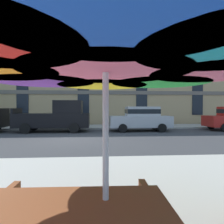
% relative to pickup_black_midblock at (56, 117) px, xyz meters
% --- Properties ---
extents(ground_plane, '(120.00, 120.00, 0.00)m').
position_rel_pickup_black_midblock_xyz_m(ground_plane, '(1.57, -3.70, -1.03)').
color(ground_plane, '#38383A').
extents(sidewalk_far, '(56.00, 3.60, 0.12)m').
position_rel_pickup_black_midblock_xyz_m(sidewalk_far, '(1.57, 3.10, -0.97)').
color(sidewalk_far, '#9E998E').
rests_on(sidewalk_far, ground).
extents(apartment_building, '(40.06, 12.08, 12.80)m').
position_rel_pickup_black_midblock_xyz_m(apartment_building, '(1.57, 11.29, 5.37)').
color(apartment_building, tan).
rests_on(apartment_building, ground).
extents(pickup_black_midblock, '(5.10, 2.12, 2.20)m').
position_rel_pickup_black_midblock_xyz_m(pickup_black_midblock, '(0.00, 0.00, 0.00)').
color(pickup_black_midblock, black).
rests_on(pickup_black_midblock, ground).
extents(sedan_silver, '(4.40, 1.98, 1.78)m').
position_rel_pickup_black_midblock_xyz_m(sedan_silver, '(6.04, -0.00, -0.08)').
color(sedan_silver, '#A8AAB2').
rests_on(sedan_silver, ground).
extents(patio_umbrella, '(3.51, 3.51, 2.54)m').
position_rel_pickup_black_midblock_xyz_m(patio_umbrella, '(2.93, -12.70, 1.20)').
color(patio_umbrella, silver).
rests_on(patio_umbrella, ground).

